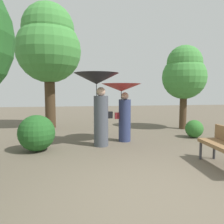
# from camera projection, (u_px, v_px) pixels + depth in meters

# --- Properties ---
(ground_plane) EXTENTS (40.00, 40.00, 0.00)m
(ground_plane) POSITION_uv_depth(u_px,v_px,m) (150.00, 194.00, 3.46)
(ground_plane) COLOR brown
(person_left) EXTENTS (1.29, 1.29, 2.13)m
(person_left) POSITION_uv_depth(u_px,v_px,m) (98.00, 93.00, 6.34)
(person_left) COLOR #474C56
(person_left) RESTS_ON ground
(person_right) EXTENTS (1.25, 1.25, 1.85)m
(person_right) POSITION_uv_depth(u_px,v_px,m) (123.00, 99.00, 6.96)
(person_right) COLOR navy
(person_right) RESTS_ON ground
(tree_near_left) EXTENTS (2.74, 2.74, 5.33)m
(tree_near_left) POSITION_uv_depth(u_px,v_px,m) (49.00, 44.00, 9.40)
(tree_near_left) COLOR #42301E
(tree_near_left) RESTS_ON ground
(tree_near_right) EXTENTS (1.83, 1.83, 3.50)m
(tree_near_right) POSITION_uv_depth(u_px,v_px,m) (184.00, 73.00, 9.20)
(tree_near_right) COLOR #42301E
(tree_near_right) RESTS_ON ground
(bush_path_left) EXTENTS (0.61, 0.61, 0.61)m
(bush_path_left) POSITION_uv_depth(u_px,v_px,m) (194.00, 129.00, 7.64)
(bush_path_left) COLOR #2D6B28
(bush_path_left) RESTS_ON ground
(bush_behind_bench) EXTENTS (0.98, 0.98, 0.98)m
(bush_behind_bench) POSITION_uv_depth(u_px,v_px,m) (37.00, 133.00, 5.91)
(bush_behind_bench) COLOR #235B23
(bush_behind_bench) RESTS_ON ground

